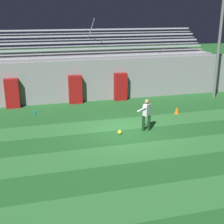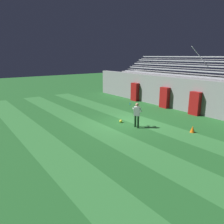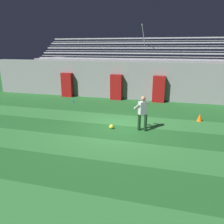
{
  "view_description": "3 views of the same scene",
  "coord_description": "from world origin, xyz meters",
  "px_view_note": "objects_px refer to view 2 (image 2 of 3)",
  "views": [
    {
      "loc": [
        -4.42,
        -14.08,
        5.86
      ],
      "look_at": [
        -0.49,
        0.58,
        0.96
      ],
      "focal_mm": 50.0,
      "sensor_mm": 36.0,
      "label": 1
    },
    {
      "loc": [
        11.37,
        -9.55,
        4.66
      ],
      "look_at": [
        -0.66,
        -0.68,
        0.79
      ],
      "focal_mm": 35.0,
      "sensor_mm": 36.0,
      "label": 2
    },
    {
      "loc": [
        2.3,
        -9.77,
        3.82
      ],
      "look_at": [
        -0.33,
        0.08,
        0.78
      ],
      "focal_mm": 35.0,
      "sensor_mm": 36.0,
      "label": 3
    }
  ],
  "objects_px": {
    "padding_pillar_far_left": "(135,92)",
    "water_bottle": "(130,104)",
    "padding_pillar_gate_right": "(195,103)",
    "soccer_ball": "(121,121)",
    "traffic_cone": "(192,129)",
    "padding_pillar_gate_left": "(165,98)",
    "goalkeeper": "(137,114)"
  },
  "relations": [
    {
      "from": "padding_pillar_far_left",
      "to": "padding_pillar_gate_left",
      "type": "bearing_deg",
      "value": 0.0
    },
    {
      "from": "padding_pillar_gate_left",
      "to": "padding_pillar_gate_right",
      "type": "distance_m",
      "value": 3.12
    },
    {
      "from": "traffic_cone",
      "to": "water_bottle",
      "type": "xyz_separation_m",
      "value": [
        -8.28,
        2.04,
        -0.09
      ]
    },
    {
      "from": "goalkeeper",
      "to": "water_bottle",
      "type": "bearing_deg",
      "value": 142.71
    },
    {
      "from": "padding_pillar_far_left",
      "to": "goalkeeper",
      "type": "distance_m",
      "value": 8.99
    },
    {
      "from": "padding_pillar_gate_right",
      "to": "traffic_cone",
      "type": "xyz_separation_m",
      "value": [
        2.41,
        -3.8,
        -0.73
      ]
    },
    {
      "from": "padding_pillar_gate_left",
      "to": "goalkeeper",
      "type": "bearing_deg",
      "value": -65.32
    },
    {
      "from": "padding_pillar_gate_left",
      "to": "water_bottle",
      "type": "relative_size",
      "value": 7.83
    },
    {
      "from": "padding_pillar_gate_right",
      "to": "water_bottle",
      "type": "distance_m",
      "value": 6.19
    },
    {
      "from": "water_bottle",
      "to": "soccer_ball",
      "type": "bearing_deg",
      "value": -47.3
    },
    {
      "from": "padding_pillar_gate_right",
      "to": "water_bottle",
      "type": "height_order",
      "value": "padding_pillar_gate_right"
    },
    {
      "from": "padding_pillar_gate_left",
      "to": "soccer_ball",
      "type": "xyz_separation_m",
      "value": [
        1.27,
        -6.12,
        -0.83
      ]
    },
    {
      "from": "padding_pillar_gate_right",
      "to": "water_bottle",
      "type": "xyz_separation_m",
      "value": [
        -5.87,
        -1.76,
        -0.82
      ]
    },
    {
      "from": "water_bottle",
      "to": "traffic_cone",
      "type": "bearing_deg",
      "value": -13.82
    },
    {
      "from": "padding_pillar_far_left",
      "to": "traffic_cone",
      "type": "relative_size",
      "value": 4.47
    },
    {
      "from": "padding_pillar_gate_right",
      "to": "soccer_ball",
      "type": "xyz_separation_m",
      "value": [
        -1.85,
        -6.12,
        -0.83
      ]
    },
    {
      "from": "padding_pillar_far_left",
      "to": "water_bottle",
      "type": "relative_size",
      "value": 7.83
    },
    {
      "from": "goalkeeper",
      "to": "traffic_cone",
      "type": "bearing_deg",
      "value": 37.24
    },
    {
      "from": "padding_pillar_gate_right",
      "to": "padding_pillar_far_left",
      "type": "height_order",
      "value": "same"
    },
    {
      "from": "padding_pillar_far_left",
      "to": "goalkeeper",
      "type": "relative_size",
      "value": 1.12
    },
    {
      "from": "soccer_ball",
      "to": "water_bottle",
      "type": "bearing_deg",
      "value": 132.7
    },
    {
      "from": "soccer_ball",
      "to": "traffic_cone",
      "type": "height_order",
      "value": "traffic_cone"
    },
    {
      "from": "padding_pillar_far_left",
      "to": "soccer_ball",
      "type": "height_order",
      "value": "padding_pillar_far_left"
    },
    {
      "from": "padding_pillar_gate_left",
      "to": "traffic_cone",
      "type": "bearing_deg",
      "value": -34.49
    },
    {
      "from": "goalkeeper",
      "to": "water_bottle",
      "type": "height_order",
      "value": "goalkeeper"
    },
    {
      "from": "soccer_ball",
      "to": "water_bottle",
      "type": "height_order",
      "value": "water_bottle"
    },
    {
      "from": "water_bottle",
      "to": "goalkeeper",
      "type": "bearing_deg",
      "value": -37.29
    },
    {
      "from": "padding_pillar_gate_left",
      "to": "padding_pillar_gate_right",
      "type": "height_order",
      "value": "same"
    },
    {
      "from": "padding_pillar_gate_right",
      "to": "padding_pillar_far_left",
      "type": "distance_m",
      "value": 7.14
    },
    {
      "from": "goalkeeper",
      "to": "soccer_ball",
      "type": "xyz_separation_m",
      "value": [
        -1.46,
        -0.18,
        -0.84
      ]
    },
    {
      "from": "soccer_ball",
      "to": "water_bottle",
      "type": "distance_m",
      "value": 5.93
    },
    {
      "from": "padding_pillar_gate_right",
      "to": "traffic_cone",
      "type": "distance_m",
      "value": 4.56
    }
  ]
}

